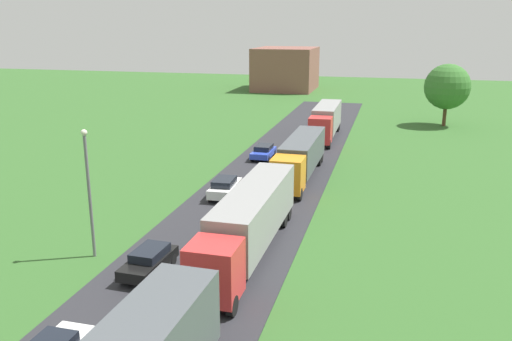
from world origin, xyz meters
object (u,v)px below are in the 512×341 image
at_px(truck_second, 250,220).
at_px(truck_fourth, 326,120).
at_px(car_fourth, 225,187).
at_px(tree_elm, 447,87).
at_px(truck_third, 301,156).
at_px(car_fifth, 263,151).
at_px(lamppost_second, 89,187).
at_px(distant_building, 286,69).
at_px(car_third, 149,261).

distance_m(truck_second, truck_fourth, 34.11).
xyz_separation_m(car_fourth, tree_elm, (19.14, 36.08, 4.33)).
bearing_deg(truck_third, truck_second, -90.42).
relative_size(truck_third, car_fifth, 3.42).
xyz_separation_m(car_fourth, lamppost_second, (-4.13, -12.39, 3.43)).
bearing_deg(tree_elm, truck_third, -116.07).
xyz_separation_m(truck_second, truck_fourth, (0.13, 34.11, 0.00)).
bearing_deg(truck_fourth, car_fifth, -112.34).
height_order(truck_fourth, car_fifth, truck_fourth).
bearing_deg(lamppost_second, truck_fourth, 76.27).
bearing_deg(car_fourth, truck_third, 54.69).
relative_size(car_fourth, tree_elm, 0.52).
xyz_separation_m(truck_fourth, tree_elm, (14.31, 11.80, 2.99)).
bearing_deg(car_fourth, distant_building, 97.50).
height_order(truck_fourth, distant_building, distant_building).
bearing_deg(truck_second, distant_building, 99.89).
relative_size(truck_fourth, car_third, 3.05).
bearing_deg(car_third, lamppost_second, 162.31).
height_order(truck_third, car_fourth, truck_third).
bearing_deg(car_fourth, lamppost_second, -108.42).
bearing_deg(truck_fourth, lamppost_second, -103.73).
distance_m(truck_fourth, distant_building, 47.54).
relative_size(truck_fourth, car_fifth, 3.16).
bearing_deg(tree_elm, distant_building, 130.13).
bearing_deg(car_third, car_fourth, 90.14).
bearing_deg(car_fifth, truck_fourth, 67.66).
distance_m(tree_elm, distant_building, 43.93).
height_order(truck_second, tree_elm, tree_elm).
bearing_deg(lamppost_second, car_fifth, 80.53).
height_order(car_third, car_fourth, car_fourth).
relative_size(car_fifth, distant_building, 0.29).
bearing_deg(truck_second, car_fifth, 101.68).
distance_m(truck_second, car_fifth, 23.00).
relative_size(car_fourth, car_fifth, 1.07).
relative_size(car_third, car_fourth, 0.96).
relative_size(truck_third, lamppost_second, 1.77).
relative_size(lamppost_second, distant_building, 0.56).
height_order(car_fourth, lamppost_second, lamppost_second).
relative_size(truck_third, car_fourth, 3.18).
bearing_deg(distant_building, truck_fourth, -72.86).
bearing_deg(truck_third, car_fourth, -125.31).
distance_m(lamppost_second, tree_elm, 53.77).
relative_size(truck_second, truck_fourth, 1.17).
bearing_deg(truck_fourth, truck_third, -90.03).
bearing_deg(car_fourth, truck_fourth, 78.75).
bearing_deg(car_third, truck_third, 76.87).
xyz_separation_m(truck_third, truck_fourth, (0.01, 17.47, 0.16)).
distance_m(lamppost_second, distant_building, 82.21).
height_order(truck_fourth, tree_elm, tree_elm).
distance_m(truck_third, distant_building, 64.43).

